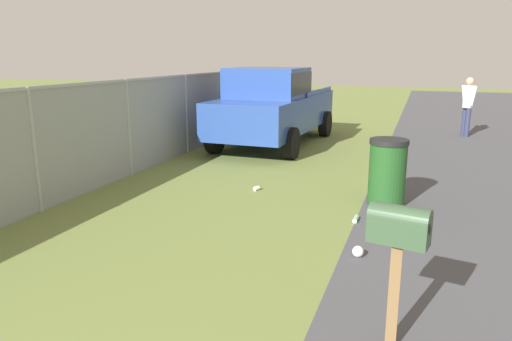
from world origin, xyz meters
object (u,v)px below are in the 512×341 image
object	(u,v)px
pedestrian	(468,102)
pickup_truck	(273,105)
mailbox	(398,236)
trash_bin	(387,172)

from	to	relation	value
pedestrian	pickup_truck	bearing A→B (deg)	-4.63
mailbox	pickup_truck	world-z (taller)	pickup_truck
pedestrian	mailbox	bearing A→B (deg)	46.18
pickup_truck	pedestrian	bearing A→B (deg)	124.52
pickup_truck	trash_bin	world-z (taller)	pickup_truck
mailbox	pickup_truck	xyz separation A→B (m)	(8.55, 3.71, 0.12)
mailbox	pedestrian	xyz separation A→B (m)	(11.80, -1.37, 0.04)
mailbox	trash_bin	bearing A→B (deg)	17.12
pickup_truck	trash_bin	distance (m)	5.66
mailbox	pickup_truck	distance (m)	9.33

